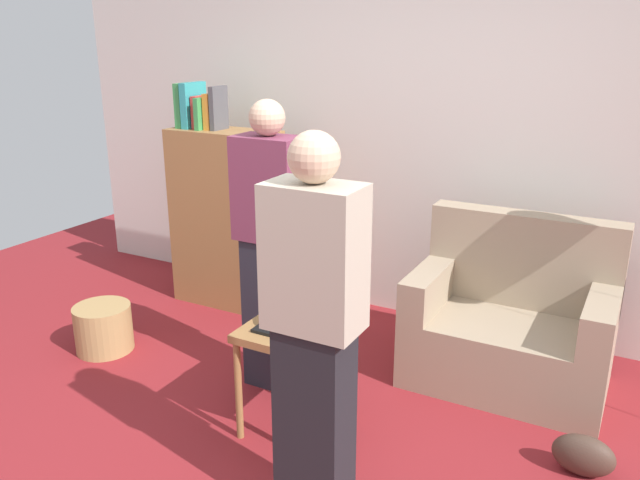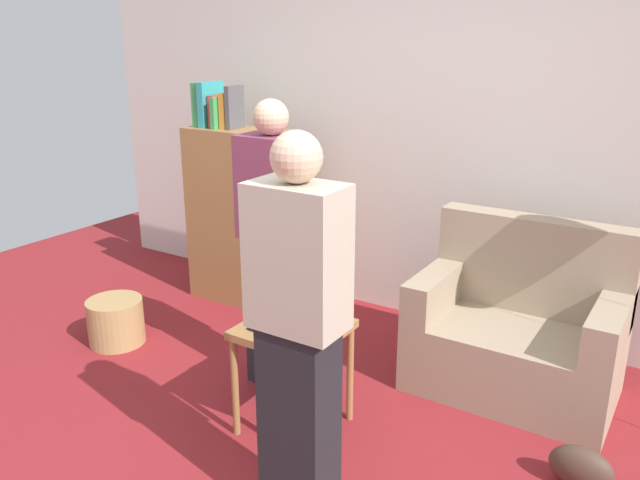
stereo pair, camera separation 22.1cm
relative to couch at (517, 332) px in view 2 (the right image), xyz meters
name	(u,v)px [view 2 (the right image)]	position (x,y,z in m)	size (l,w,h in m)	color
ground_plane	(268,474)	(-0.73, -1.39, -0.34)	(8.00, 8.00, 0.00)	maroon
wall_back	(450,129)	(-0.73, 0.66, 1.01)	(6.00, 0.10, 2.70)	silver
couch	(517,332)	(0.00, 0.00, 0.00)	(1.10, 0.70, 0.96)	gray
bookshelf	(241,213)	(-2.12, 0.17, 0.34)	(0.80, 0.36, 1.62)	olive
side_table	(293,341)	(-0.84, -1.01, 0.15)	(0.48, 0.48, 0.57)	olive
birthday_cake	(293,316)	(-0.84, -1.01, 0.28)	(0.32, 0.32, 0.17)	black
person_blowing_candles	(274,246)	(-1.19, -0.68, 0.49)	(0.36, 0.22, 1.63)	#23232D
person_holding_cake	(298,338)	(-0.45, -1.53, 0.49)	(0.36, 0.22, 1.63)	black
wicker_basket	(116,321)	(-2.36, -0.86, -0.19)	(0.36, 0.36, 0.30)	#A88451
handbag	(581,467)	(0.51, -0.71, -0.24)	(0.28, 0.14, 0.20)	#473328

